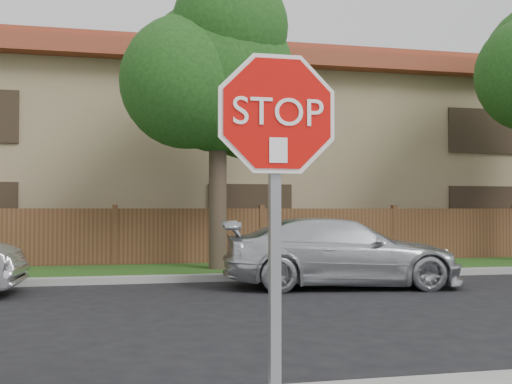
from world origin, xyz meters
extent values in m
cube|color=gray|center=(0.00, 8.15, 0.07)|extent=(70.00, 0.30, 0.15)
cube|color=#1E4714|center=(0.00, 9.80, 0.06)|extent=(70.00, 3.00, 0.12)
cube|color=#52311D|center=(0.00, 11.40, 0.80)|extent=(70.00, 0.12, 1.60)
cube|color=#A08663|center=(0.00, 17.00, 3.00)|extent=(34.00, 8.00, 6.00)
cube|color=brown|center=(0.00, 17.00, 6.25)|extent=(35.20, 9.20, 0.50)
cube|color=brown|center=(0.00, 17.00, 6.85)|extent=(33.00, 5.50, 0.70)
cylinder|color=#382B21|center=(2.50, 9.70, 1.96)|extent=(0.44, 0.44, 3.92)
sphere|color=#184314|center=(2.50, 9.70, 4.90)|extent=(3.80, 3.80, 3.80)
sphere|color=#184314|center=(3.40, 10.00, 4.34)|extent=(3.00, 3.00, 3.00)
sphere|color=#184314|center=(1.70, 9.30, 4.62)|extent=(3.20, 3.20, 3.20)
sphere|color=#184314|center=(2.70, 9.10, 5.95)|extent=(2.80, 2.80, 2.80)
cube|color=gray|center=(1.18, -1.44, 1.25)|extent=(0.06, 0.06, 2.30)
cylinder|color=white|center=(1.18, -1.50, 2.15)|extent=(1.01, 0.02, 1.01)
cylinder|color=#C10B07|center=(1.18, -1.51, 2.15)|extent=(0.93, 0.02, 0.93)
cube|color=white|center=(1.18, -1.53, 1.93)|extent=(0.11, 0.00, 0.15)
imported|color=silver|center=(4.58, 6.63, 0.70)|extent=(5.05, 2.59, 1.40)
camera|label=1|loc=(0.30, -4.94, 1.58)|focal=42.00mm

